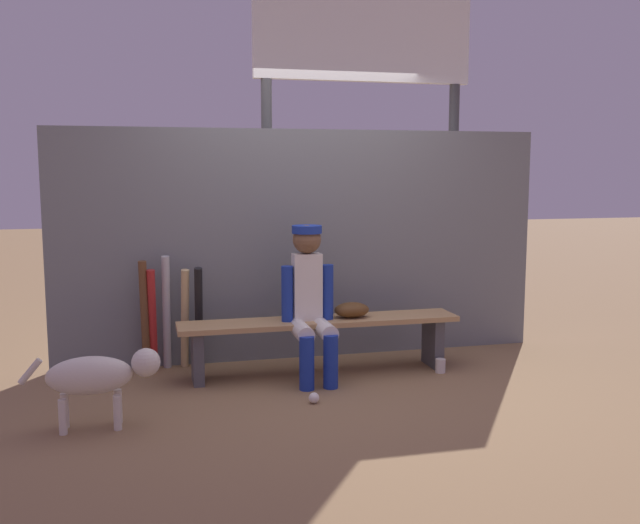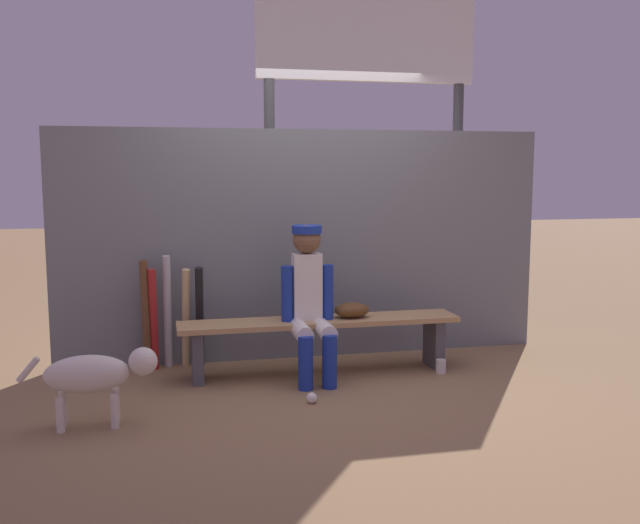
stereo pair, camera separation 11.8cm
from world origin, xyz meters
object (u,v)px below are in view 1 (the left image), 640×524
Objects in this scene: bat_wood_dark at (145,317)px; cup_on_bench at (307,311)px; player_seated at (310,297)px; dugout_bench at (320,332)px; bat_aluminum_red at (153,321)px; bat_aluminum_silver at (166,313)px; scoreboard at (370,70)px; bat_wood_natural at (185,319)px; baseball_glove at (352,310)px; baseball at (314,398)px; cup_on_ground at (440,366)px; dog at (99,376)px; bat_aluminum_black at (199,318)px.

bat_wood_dark is 1.28m from cup_on_bench.
player_seated is 0.22m from cup_on_bench.
bat_aluminum_red is at bearing 163.73° from dugout_bench.
player_seated is at bearing -26.33° from bat_aluminum_silver.
bat_aluminum_silver is (-1.16, 0.42, 0.13)m from dugout_bench.
scoreboard is at bearing 53.04° from cup_on_bench.
baseball_glove is at bearing -17.13° from bat_wood_natural.
baseball is at bearing -99.45° from cup_on_bench.
bat_aluminum_red is at bearing 135.08° from baseball.
bat_aluminum_silver is (-1.06, 0.52, -0.17)m from player_seated.
cup_on_ground is 0.13× the size of dog.
baseball_glove is 0.95m from baseball.
bat_aluminum_red is at bearing -157.90° from bat_aluminum_silver.
scoreboard is (0.88, 1.17, 2.03)m from cup_on_bench.
cup_on_ground is (2.09, -0.62, -0.41)m from bat_aluminum_silver.
bat_aluminum_black is 1.96m from cup_on_ground.
cup_on_ground is at bearing -14.70° from bat_aluminum_red.
player_seated is 1.33m from bat_wood_dark.
player_seated is 1.39× the size of bat_aluminum_black.
bat_aluminum_black is at bearing -1.67° from bat_aluminum_red.
bat_aluminum_red is 1.24m from dog.
cup_on_ground is 2.86m from scoreboard.
dog is at bearing -153.08° from dugout_bench.
dugout_bench is 0.98m from bat_aluminum_black.
bat_aluminum_red is (-1.17, 0.48, -0.22)m from player_seated.
cup_on_bench is 1.76m from dog.
baseball_glove is 0.31× the size of bat_wood_dark.
bat_wood_natural is (-1.28, 0.39, -0.09)m from baseball_glove.
dog reaches higher than cup_on_ground.
bat_aluminum_black is 0.24× the size of scoreboard.
bat_wood_natural is at bearing 5.02° from bat_aluminum_red.
dugout_bench is 1.00m from cup_on_ground.
bat_aluminum_silver is 8.42× the size of cup_on_bench.
dog is (-1.61, -0.82, -0.00)m from dugout_bench.
player_seated is at bearing -30.11° from bat_aluminum_black.
baseball is at bearing -124.61° from baseball_glove.
bat_aluminum_silver is at bearing 161.55° from cup_on_bench.
dog is (-0.59, -1.21, -0.08)m from bat_wood_natural.
bat_wood_natural is at bearing -155.27° from scoreboard.
bat_aluminum_red is 1.23m from cup_on_bench.
baseball is (-0.21, -0.68, -0.30)m from dugout_bench.
player_seated is at bearing -22.27° from bat_aluminum_red.
bat_wood_natural is 11.14× the size of baseball.
bat_aluminum_silver is at bearing 160.28° from dugout_bench.
dugout_bench is 1.33m from bat_aluminum_red.
bat_wood_dark is 1.59m from baseball.
dugout_bench is 0.19m from cup_on_bench.
baseball is at bearing -43.18° from bat_wood_dark.
bat_aluminum_silver is at bearing 69.92° from dog.
bat_wood_natural is 1.40m from baseball.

